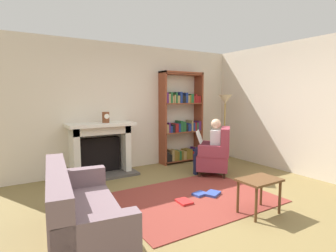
{
  "coord_description": "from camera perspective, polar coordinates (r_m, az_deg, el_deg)",
  "views": [
    {
      "loc": [
        -2.47,
        -2.93,
        1.6
      ],
      "look_at": [
        0.1,
        1.2,
        1.05
      ],
      "focal_mm": 28.68,
      "sensor_mm": 36.0,
      "label": 1
    }
  ],
  "objects": [
    {
      "name": "floor_lamp",
      "position": [
        6.6,
        12.03,
        4.36
      ],
      "size": [
        0.32,
        0.32,
        1.62
      ],
      "color": "#B7933F",
      "rests_on": "ground"
    },
    {
      "name": "fireplace",
      "position": [
        5.57,
        -14.18,
        -4.41
      ],
      "size": [
        1.34,
        0.64,
        1.07
      ],
      "color": "#4C4742",
      "rests_on": "ground"
    },
    {
      "name": "seated_reader",
      "position": [
        5.51,
        9.04,
        -3.85
      ],
      "size": [
        0.58,
        0.58,
        1.14
      ],
      "rotation": [
        0.0,
        0.0,
        3.92
      ],
      "color": "silver",
      "rests_on": "ground"
    },
    {
      "name": "area_rug",
      "position": [
        4.36,
        5.31,
        -15.01
      ],
      "size": [
        2.4,
        1.8,
        0.01
      ],
      "primitive_type": "cube",
      "color": "maroon",
      "rests_on": "ground"
    },
    {
      "name": "scattered_books",
      "position": [
        4.39,
        6.96,
        -14.55
      ],
      "size": [
        0.83,
        0.34,
        0.04
      ],
      "color": "#334CA5",
      "rests_on": "area_rug"
    },
    {
      "name": "mantel_clock",
      "position": [
        5.43,
        -13.08,
        1.8
      ],
      "size": [
        0.14,
        0.14,
        0.21
      ],
      "color": "brown",
      "rests_on": "fireplace"
    },
    {
      "name": "ground",
      "position": [
        4.15,
        7.92,
        -16.3
      ],
      "size": [
        14.0,
        14.0,
        0.0
      ],
      "primitive_type": "plane",
      "color": "olive"
    },
    {
      "name": "armchair_reading",
      "position": [
        5.54,
        10.22,
        -5.89
      ],
      "size": [
        0.89,
        0.89,
        0.97
      ],
      "rotation": [
        0.0,
        0.0,
        3.92
      ],
      "color": "#331E14",
      "rests_on": "ground"
    },
    {
      "name": "side_table",
      "position": [
        3.91,
        18.83,
        -11.69
      ],
      "size": [
        0.56,
        0.39,
        0.49
      ],
      "color": "brown",
      "rests_on": "ground"
    },
    {
      "name": "back_wall",
      "position": [
        6.01,
        -7.65,
        4.02
      ],
      "size": [
        5.6,
        0.1,
        2.7
      ],
      "primitive_type": "cube",
      "color": "beige",
      "rests_on": "ground"
    },
    {
      "name": "sofa_floral",
      "position": [
        3.15,
        -18.18,
        -17.86
      ],
      "size": [
        0.94,
        1.78,
        0.85
      ],
      "rotation": [
        0.0,
        0.0,
        1.44
      ],
      "color": "slate",
      "rests_on": "ground"
    },
    {
      "name": "bookshelf",
      "position": [
        6.43,
        2.86,
        1.04
      ],
      "size": [
        1.08,
        0.32,
        2.15
      ],
      "color": "brown",
      "rests_on": "ground"
    },
    {
      "name": "side_wall_right",
      "position": [
        6.61,
        18.93,
        3.95
      ],
      "size": [
        0.1,
        5.2,
        2.7
      ],
      "primitive_type": "cube",
      "color": "beige",
      "rests_on": "ground"
    }
  ]
}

